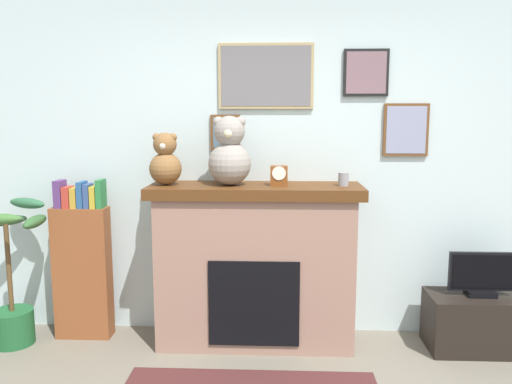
% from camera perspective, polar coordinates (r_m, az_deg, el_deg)
% --- Properties ---
extents(back_wall, '(5.20, 0.15, 2.60)m').
position_cam_1_polar(back_wall, '(4.06, 2.46, 2.67)').
color(back_wall, silver).
rests_on(back_wall, ground_plane).
extents(fireplace, '(1.56, 0.54, 1.21)m').
position_cam_1_polar(fireplace, '(3.90, -0.06, -7.98)').
color(fireplace, '#977160').
rests_on(fireplace, ground_plane).
extents(bookshelf, '(0.42, 0.16, 1.24)m').
position_cam_1_polar(bookshelf, '(4.22, -18.65, -7.64)').
color(bookshelf, brown).
rests_on(bookshelf, ground_plane).
extents(potted_plant, '(0.54, 0.56, 1.09)m').
position_cam_1_polar(potted_plant, '(4.32, -25.42, -9.36)').
color(potted_plant, '#1E592D').
rests_on(potted_plant, ground_plane).
extents(tv_stand, '(0.74, 0.40, 0.41)m').
position_cam_1_polar(tv_stand, '(4.24, 23.38, -13.09)').
color(tv_stand, black).
rests_on(tv_stand, ground_plane).
extents(television, '(0.47, 0.14, 0.33)m').
position_cam_1_polar(television, '(4.13, 23.68, -8.47)').
color(television, black).
rests_on(television, tv_stand).
extents(candle_jar, '(0.08, 0.08, 0.10)m').
position_cam_1_polar(candle_jar, '(3.77, 9.64, 1.41)').
color(candle_jar, gray).
rests_on(candle_jar, fireplace).
extents(mantel_clock, '(0.12, 0.09, 0.14)m').
position_cam_1_polar(mantel_clock, '(3.74, 2.55, 1.83)').
color(mantel_clock, brown).
rests_on(mantel_clock, fireplace).
extents(teddy_bear_grey, '(0.24, 0.24, 0.38)m').
position_cam_1_polar(teddy_bear_grey, '(3.82, -9.99, 3.34)').
color(teddy_bear_grey, brown).
rests_on(teddy_bear_grey, fireplace).
extents(teddy_bear_brown, '(0.31, 0.31, 0.50)m').
position_cam_1_polar(teddy_bear_brown, '(3.74, -2.95, 4.19)').
color(teddy_bear_brown, gray).
rests_on(teddy_bear_brown, fireplace).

